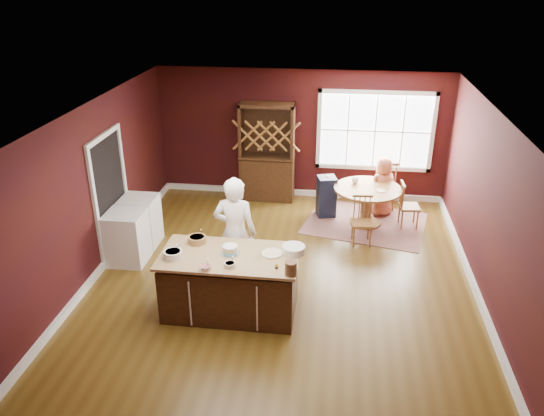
% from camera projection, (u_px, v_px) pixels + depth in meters
% --- Properties ---
extents(room_shell, '(7.00, 7.00, 7.00)m').
position_uv_depth(room_shell, '(283.00, 203.00, 7.87)').
color(room_shell, '#584015').
rests_on(room_shell, ground).
extents(window, '(2.36, 0.10, 1.66)m').
position_uv_depth(window, '(375.00, 131.00, 10.76)').
color(window, white).
rests_on(window, room_shell).
extents(doorway, '(0.08, 1.26, 2.13)m').
position_uv_depth(doorway, '(111.00, 197.00, 8.90)').
color(doorway, white).
rests_on(doorway, room_shell).
extents(kitchen_island, '(1.93, 1.01, 0.92)m').
position_uv_depth(kitchen_island, '(230.00, 284.00, 7.54)').
color(kitchen_island, black).
rests_on(kitchen_island, ground).
extents(dining_table, '(1.28, 1.28, 0.75)m').
position_uv_depth(dining_table, '(367.00, 198.00, 10.07)').
color(dining_table, brown).
rests_on(dining_table, ground).
extents(baker, '(0.67, 0.45, 1.80)m').
position_uv_depth(baker, '(235.00, 233.00, 7.97)').
color(baker, white).
rests_on(baker, ground).
extents(layer_cake, '(0.28, 0.28, 0.12)m').
position_uv_depth(layer_cake, '(230.00, 250.00, 7.36)').
color(layer_cake, white).
rests_on(layer_cake, kitchen_island).
extents(bowl_blue, '(0.26, 0.26, 0.10)m').
position_uv_depth(bowl_blue, '(173.00, 254.00, 7.26)').
color(bowl_blue, white).
rests_on(bowl_blue, kitchen_island).
extents(bowl_yellow, '(0.26, 0.26, 0.10)m').
position_uv_depth(bowl_yellow, '(197.00, 240.00, 7.64)').
color(bowl_yellow, '#AF7D3F').
rests_on(bowl_yellow, kitchen_island).
extents(bowl_pink, '(0.16, 0.16, 0.06)m').
position_uv_depth(bowl_pink, '(205.00, 268.00, 6.97)').
color(bowl_pink, white).
rests_on(bowl_pink, kitchen_island).
extents(bowl_olive, '(0.15, 0.15, 0.06)m').
position_uv_depth(bowl_olive, '(230.00, 265.00, 7.04)').
color(bowl_olive, beige).
rests_on(bowl_olive, kitchen_island).
extents(drinking_glass, '(0.07, 0.07, 0.14)m').
position_uv_depth(drinking_glass, '(259.00, 256.00, 7.17)').
color(drinking_glass, silver).
rests_on(drinking_glass, kitchen_island).
extents(dinner_plate, '(0.29, 0.29, 0.02)m').
position_uv_depth(dinner_plate, '(272.00, 253.00, 7.35)').
color(dinner_plate, beige).
rests_on(dinner_plate, kitchen_island).
extents(white_tub, '(0.32, 0.32, 0.11)m').
position_uv_depth(white_tub, '(294.00, 249.00, 7.36)').
color(white_tub, silver).
rests_on(white_tub, kitchen_island).
extents(stoneware_crock, '(0.16, 0.16, 0.19)m').
position_uv_depth(stoneware_crock, '(291.00, 268.00, 6.83)').
color(stoneware_crock, '#442C19').
rests_on(stoneware_crock, kitchen_island).
extents(toy_figurine, '(0.05, 0.05, 0.08)m').
position_uv_depth(toy_figurine, '(277.00, 266.00, 6.99)').
color(toy_figurine, yellow).
rests_on(toy_figurine, kitchen_island).
extents(rug, '(2.54, 2.16, 0.01)m').
position_uv_depth(rug, '(365.00, 223.00, 10.29)').
color(rug, brown).
rests_on(rug, ground).
extents(chair_east, '(0.39, 0.41, 0.90)m').
position_uv_depth(chair_east, '(410.00, 205.00, 10.00)').
color(chair_east, brown).
rests_on(chair_east, ground).
extents(chair_south, '(0.41, 0.39, 0.90)m').
position_uv_depth(chair_south, '(362.00, 221.00, 9.37)').
color(chair_south, brown).
rests_on(chair_south, ground).
extents(chair_north, '(0.57, 0.56, 1.08)m').
position_uv_depth(chair_north, '(383.00, 185.00, 10.68)').
color(chair_north, brown).
rests_on(chair_north, ground).
extents(seated_woman, '(0.70, 0.61, 1.20)m').
position_uv_depth(seated_woman, '(383.00, 187.00, 10.43)').
color(seated_woman, '#BF6546').
rests_on(seated_woman, ground).
extents(high_chair, '(0.43, 0.43, 0.86)m').
position_uv_depth(high_chair, '(326.00, 196.00, 10.46)').
color(high_chair, '#181B30').
rests_on(high_chair, ground).
extents(toddler, '(0.18, 0.14, 0.26)m').
position_uv_depth(toddler, '(329.00, 176.00, 10.35)').
color(toddler, '#8CA5BF').
rests_on(toddler, high_chair).
extents(table_plate, '(0.18, 0.18, 0.01)m').
position_uv_depth(table_plate, '(381.00, 191.00, 9.84)').
color(table_plate, beige).
rests_on(table_plate, dining_table).
extents(table_cup, '(0.15, 0.15, 0.10)m').
position_uv_depth(table_cup, '(355.00, 181.00, 10.17)').
color(table_cup, white).
rests_on(table_cup, dining_table).
extents(hutch, '(1.12, 0.47, 2.06)m').
position_uv_depth(hutch, '(267.00, 152.00, 10.99)').
color(hutch, black).
rests_on(hutch, ground).
extents(washer, '(0.62, 0.60, 0.89)m').
position_uv_depth(washer, '(127.00, 238.00, 8.81)').
color(washer, white).
rests_on(washer, ground).
extents(dryer, '(0.61, 0.59, 0.89)m').
position_uv_depth(dryer, '(140.00, 221.00, 9.39)').
color(dryer, white).
rests_on(dryer, ground).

